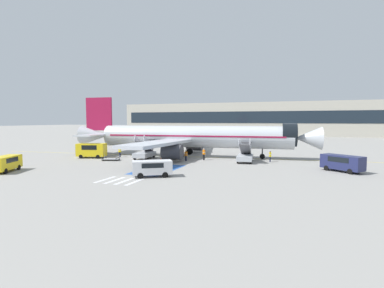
# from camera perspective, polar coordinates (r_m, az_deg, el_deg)

# --- Properties ---
(ground_plane) EXTENTS (600.00, 600.00, 0.00)m
(ground_plane) POSITION_cam_1_polar(r_m,az_deg,el_deg) (50.38, 1.91, -2.58)
(ground_plane) COLOR gray
(apron_leadline_yellow) EXTENTS (76.01, 7.51, 0.01)m
(apron_leadline_yellow) POSITION_cam_1_polar(r_m,az_deg,el_deg) (51.24, 0.46, -2.46)
(apron_leadline_yellow) COLOR gold
(apron_leadline_yellow) RESTS_ON ground_plane
(apron_stand_patch_blue) EXTENTS (4.29, 8.82, 0.01)m
(apron_stand_patch_blue) POSITION_cam_1_polar(r_m,az_deg,el_deg) (38.40, -6.49, -4.84)
(apron_stand_patch_blue) COLOR #2856A8
(apron_stand_patch_blue) RESTS_ON ground_plane
(apron_walkway_bar_0) EXTENTS (0.44, 3.60, 0.01)m
(apron_walkway_bar_0) POSITION_cam_1_polar(r_m,az_deg,el_deg) (33.09, -16.23, -6.51)
(apron_walkway_bar_0) COLOR silver
(apron_walkway_bar_0) RESTS_ON ground_plane
(apron_walkway_bar_1) EXTENTS (0.44, 3.60, 0.01)m
(apron_walkway_bar_1) POSITION_cam_1_polar(r_m,az_deg,el_deg) (32.41, -14.50, -6.70)
(apron_walkway_bar_1) COLOR silver
(apron_walkway_bar_1) RESTS_ON ground_plane
(apron_walkway_bar_2) EXTENTS (0.44, 3.60, 0.01)m
(apron_walkway_bar_2) POSITION_cam_1_polar(r_m,az_deg,el_deg) (31.76, -12.70, -6.90)
(apron_walkway_bar_2) COLOR silver
(apron_walkway_bar_2) RESTS_ON ground_plane
(apron_walkway_bar_3) EXTENTS (0.44, 3.60, 0.01)m
(apron_walkway_bar_3) POSITION_cam_1_polar(r_m,az_deg,el_deg) (31.15, -10.82, -7.10)
(apron_walkway_bar_3) COLOR silver
(apron_walkway_bar_3) RESTS_ON ground_plane
(airliner) EXTENTS (42.03, 33.31, 10.40)m
(airliner) POSITION_cam_1_polar(r_m,az_deg,el_deg) (51.10, -0.28, 1.37)
(airliner) COLOR #B7BCC4
(airliner) RESTS_ON ground_plane
(boarding_stairs_forward) EXTENTS (2.65, 5.39, 3.70)m
(boarding_stairs_forward) POSITION_cam_1_polar(r_m,az_deg,el_deg) (45.44, 10.09, -2.22)
(boarding_stairs_forward) COLOR #ADB2BA
(boarding_stairs_forward) RESTS_ON ground_plane
(boarding_stairs_aft) EXTENTS (2.65, 5.39, 3.94)m
(boarding_stairs_aft) POSITION_cam_1_polar(r_m,az_deg,el_deg) (49.29, -9.02, -1.65)
(boarding_stairs_aft) COLOR #ADB2BA
(boarding_stairs_aft) RESTS_ON ground_plane
(fuel_tanker) EXTENTS (8.97, 3.24, 3.23)m
(fuel_tanker) POSITION_cam_1_polar(r_m,az_deg,el_deg) (75.14, -0.07, 1.01)
(fuel_tanker) COLOR #38383D
(fuel_tanker) RESTS_ON ground_plane
(service_van_0) EXTENTS (4.98, 3.24, 2.40)m
(service_van_0) POSITION_cam_1_polar(r_m,az_deg,el_deg) (52.42, -18.58, -0.98)
(service_van_0) COLOR yellow
(service_van_0) RESTS_ON ground_plane
(service_van_1) EXTENTS (4.94, 4.46, 2.01)m
(service_van_1) POSITION_cam_1_polar(r_m,az_deg,el_deg) (40.67, 26.71, -3.05)
(service_van_1) COLOR #1E234C
(service_van_1) RESTS_ON ground_plane
(service_van_2) EXTENTS (3.29, 4.89, 1.91)m
(service_van_2) POSITION_cam_1_polar(r_m,az_deg,el_deg) (42.77, -32.03, -2.99)
(service_van_2) COLOR yellow
(service_van_2) RESTS_ON ground_plane
(service_van_3) EXTENTS (4.63, 3.83, 1.79)m
(service_van_3) POSITION_cam_1_polar(r_m,az_deg,el_deg) (33.42, -7.60, -4.37)
(service_van_3) COLOR silver
(service_van_3) RESTS_ON ground_plane
(baggage_cart) EXTENTS (2.94, 2.23, 0.87)m
(baggage_cart) POSITION_cam_1_polar(r_m,az_deg,el_deg) (48.24, -15.18, -2.75)
(baggage_cart) COLOR gray
(baggage_cart) RESTS_ON ground_plane
(ground_crew_0) EXTENTS (0.48, 0.36, 1.66)m
(ground_crew_0) POSITION_cam_1_polar(r_m,az_deg,el_deg) (45.95, -1.17, -2.08)
(ground_crew_0) COLOR #191E38
(ground_crew_0) RESTS_ON ground_plane
(ground_crew_1) EXTENTS (0.49, 0.41, 1.82)m
(ground_crew_1) POSITION_cam_1_polar(r_m,az_deg,el_deg) (47.07, 2.28, -1.79)
(ground_crew_1) COLOR black
(ground_crew_1) RESTS_ON ground_plane
(ground_crew_2) EXTENTS (0.36, 0.48, 1.67)m
(ground_crew_2) POSITION_cam_1_polar(r_m,az_deg,el_deg) (46.31, 14.67, -2.17)
(ground_crew_2) COLOR #191E38
(ground_crew_2) RESTS_ON ground_plane
(ground_crew_3) EXTENTS (0.43, 0.23, 1.76)m
(ground_crew_3) POSITION_cam_1_polar(r_m,az_deg,el_deg) (52.21, -13.60, -1.33)
(ground_crew_3) COLOR #191E38
(ground_crew_3) RESTS_ON ground_plane
(traffic_cone_0) EXTENTS (0.53, 0.53, 0.59)m
(traffic_cone_0) POSITION_cam_1_polar(r_m,az_deg,el_deg) (45.55, -5.94, -2.99)
(traffic_cone_0) COLOR orange
(traffic_cone_0) RESTS_ON ground_plane
(terminal_building) EXTENTS (118.73, 12.10, 13.60)m
(terminal_building) POSITION_cam_1_polar(r_m,az_deg,el_deg) (129.73, 12.16, 4.68)
(terminal_building) COLOR #B2AD9E
(terminal_building) RESTS_ON ground_plane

